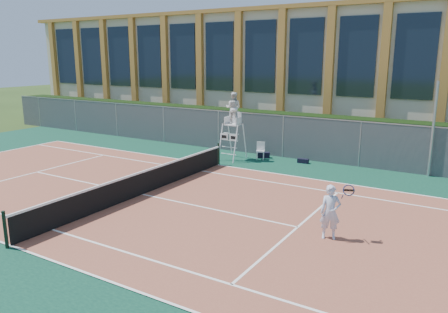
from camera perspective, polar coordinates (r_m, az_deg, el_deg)
The scene contains 13 objects.
ground at distance 17.23m, azimuth -10.63°, elevation -4.97°, with size 120.00×120.00×0.00m, color #233814.
apron at distance 17.95m, azimuth -8.51°, elevation -4.14°, with size 36.00×20.00×0.01m, color #0B3125.
tennis_court at distance 17.23m, azimuth -10.63°, elevation -4.91°, with size 23.77×10.97×0.02m, color brown.
tennis_net at distance 17.08m, azimuth -10.70°, elevation -3.26°, with size 0.10×11.30×1.10m.
fence at distance 24.03m, azimuth 3.33°, elevation 3.03°, with size 40.00×0.06×2.20m, color #595E60, non-canonical shape.
hedge at distance 25.08m, azimuth 4.62°, elevation 3.43°, with size 40.00×1.40×2.20m, color black.
building at distance 32.07m, azimuth 11.24°, elevation 10.78°, with size 45.00×10.60×8.22m.
steel_pole at distance 21.16m, azimuth 25.63°, elevation 3.17°, with size 0.12×0.12×4.22m, color #9EA0A5.
umpire_chair at distance 22.31m, azimuth 1.22°, elevation 6.10°, with size 0.98×1.51×3.52m.
plastic_chair at distance 22.68m, azimuth 4.79°, elevation 0.97°, with size 0.54×0.54×0.91m.
sports_bag_near at distance 23.07m, azimuth 5.12°, elevation 0.19°, with size 0.69×0.27×0.29m, color black.
sports_bag_far at distance 22.22m, azimuth 10.29°, elevation -0.57°, with size 0.54×0.24×0.22m, color black.
tennis_player at distance 13.10m, azimuth 13.74°, elevation -7.05°, with size 0.96×0.72×1.64m.
Camera 1 is at (11.05, -12.13, 5.25)m, focal length 35.00 mm.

